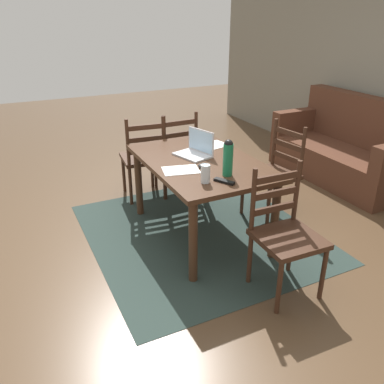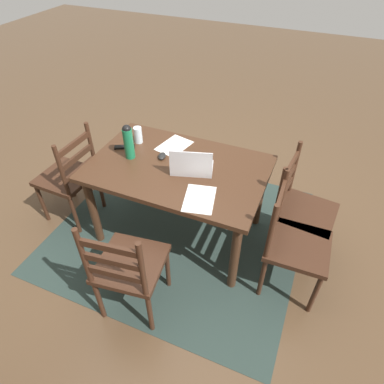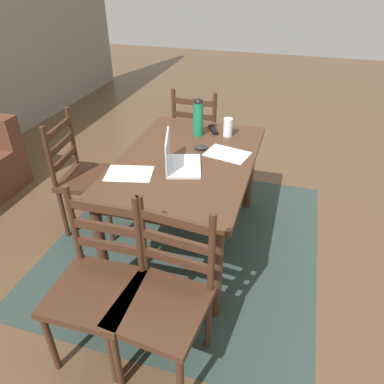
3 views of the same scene
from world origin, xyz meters
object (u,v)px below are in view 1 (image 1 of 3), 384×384
at_px(dining_table, 200,170).
at_px(computer_mouse, 203,165).
at_px(chair_far_head, 274,173).
at_px(tv_remote, 224,181).
at_px(laptop, 196,149).
at_px(chair_left_near, 143,158).
at_px(chair_right_far, 285,235).
at_px(water_bottle, 228,157).
at_px(couch, 346,150).
at_px(drinking_glass, 205,174).
at_px(chair_left_far, 175,153).

relative_size(dining_table, computer_mouse, 14.08).
relative_size(chair_far_head, tv_remote, 5.59).
bearing_deg(laptop, chair_left_near, -166.21).
bearing_deg(chair_right_far, dining_table, -169.49).
relative_size(dining_table, chair_right_far, 1.48).
relative_size(chair_left_near, water_bottle, 3.21).
bearing_deg(chair_far_head, couch, 107.01).
distance_m(chair_far_head, computer_mouse, 0.95).
xyz_separation_m(dining_table, water_bottle, (0.41, 0.03, 0.25)).
height_order(drinking_glass, tv_remote, drinking_glass).
relative_size(chair_left_far, water_bottle, 3.21).
xyz_separation_m(chair_left_near, chair_far_head, (0.99, 1.02, 0.00)).
relative_size(laptop, water_bottle, 1.25).
relative_size(dining_table, tv_remote, 8.28).
xyz_separation_m(chair_right_far, drinking_glass, (-0.53, -0.38, 0.35)).
distance_m(dining_table, couch, 2.31).
bearing_deg(chair_far_head, drinking_glass, -65.44).
distance_m(chair_left_near, laptop, 0.95).
height_order(chair_right_far, water_bottle, water_bottle).
xyz_separation_m(chair_far_head, water_bottle, (0.42, -0.80, 0.43)).
height_order(water_bottle, drinking_glass, water_bottle).
height_order(chair_left_near, couch, couch).
bearing_deg(laptop, water_bottle, 0.76).
relative_size(chair_left_near, tv_remote, 5.59).
height_order(laptop, drinking_glass, laptop).
relative_size(chair_left_near, computer_mouse, 9.50).
bearing_deg(dining_table, couch, 101.08).
bearing_deg(couch, chair_left_near, -102.76).
bearing_deg(laptop, couch, 97.91).
distance_m(chair_right_far, laptop, 1.18).
relative_size(chair_left_far, drinking_glass, 6.69).
relative_size(chair_far_head, laptop, 2.57).
bearing_deg(chair_right_far, drinking_glass, -144.61).
bearing_deg(computer_mouse, tv_remote, -15.55).
xyz_separation_m(chair_left_near, water_bottle, (1.40, 0.22, 0.43)).
bearing_deg(tv_remote, laptop, 55.12).
distance_m(chair_left_near, chair_far_head, 1.42).
bearing_deg(computer_mouse, chair_far_head, 86.19).
relative_size(couch, laptop, 4.87).
height_order(dining_table, laptop, laptop).
xyz_separation_m(chair_left_near, chair_left_far, (0.00, 0.37, 0.00)).
height_order(chair_left_far, water_bottle, water_bottle).
distance_m(couch, laptop, 2.29).
distance_m(chair_right_far, couch, 2.52).
distance_m(laptop, drinking_glass, 0.63).
relative_size(chair_far_head, couch, 0.53).
xyz_separation_m(chair_far_head, drinking_glass, (0.47, -1.02, 0.35)).
xyz_separation_m(chair_left_far, tv_remote, (1.52, -0.25, 0.29)).
bearing_deg(chair_far_head, chair_left_far, -146.87).
xyz_separation_m(chair_right_far, couch, (-1.43, 2.07, -0.11)).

